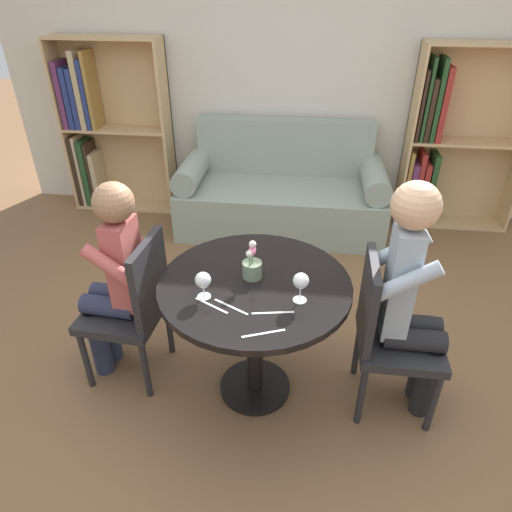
% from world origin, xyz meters
% --- Properties ---
extents(ground_plane, '(16.00, 16.00, 0.00)m').
position_xyz_m(ground_plane, '(0.00, 0.00, 0.00)').
color(ground_plane, brown).
extents(back_wall, '(5.20, 0.05, 2.70)m').
position_xyz_m(back_wall, '(0.00, 2.42, 1.35)').
color(back_wall, beige).
rests_on(back_wall, ground_plane).
extents(round_table, '(0.95, 0.95, 0.75)m').
position_xyz_m(round_table, '(0.00, 0.00, 0.60)').
color(round_table, black).
rests_on(round_table, ground_plane).
extents(couch, '(1.81, 0.80, 0.92)m').
position_xyz_m(couch, '(0.00, 1.99, 0.31)').
color(couch, gray).
rests_on(couch, ground_plane).
extents(bookshelf_left, '(0.99, 0.28, 1.57)m').
position_xyz_m(bookshelf_left, '(-1.72, 2.26, 0.78)').
color(bookshelf_left, tan).
rests_on(bookshelf_left, ground_plane).
extents(bookshelf_right, '(0.99, 0.28, 1.57)m').
position_xyz_m(bookshelf_right, '(1.42, 2.26, 0.73)').
color(bookshelf_right, tan).
rests_on(bookshelf_right, ground_plane).
extents(chair_left, '(0.45, 0.45, 0.90)m').
position_xyz_m(chair_left, '(-0.68, 0.07, 0.49)').
color(chair_left, '#232326').
rests_on(chair_left, ground_plane).
extents(chair_right, '(0.43, 0.43, 0.90)m').
position_xyz_m(chair_right, '(0.68, 0.02, 0.49)').
color(chair_right, '#232326').
rests_on(chair_right, ground_plane).
extents(person_left, '(0.44, 0.36, 1.21)m').
position_xyz_m(person_left, '(-0.77, 0.08, 0.65)').
color(person_left, '#282D47').
rests_on(person_left, ground_plane).
extents(person_right, '(0.42, 0.34, 1.31)m').
position_xyz_m(person_right, '(0.76, 0.01, 0.71)').
color(person_right, black).
rests_on(person_right, ground_plane).
extents(wine_glass_left, '(0.08, 0.08, 0.13)m').
position_xyz_m(wine_glass_left, '(-0.22, -0.15, 0.84)').
color(wine_glass_left, white).
rests_on(wine_glass_left, round_table).
extents(wine_glass_right, '(0.07, 0.07, 0.15)m').
position_xyz_m(wine_glass_right, '(0.22, -0.12, 0.86)').
color(wine_glass_right, white).
rests_on(wine_glass_right, round_table).
extents(flower_vase, '(0.10, 0.10, 0.20)m').
position_xyz_m(flower_vase, '(-0.02, 0.04, 0.82)').
color(flower_vase, gray).
rests_on(flower_vase, round_table).
extents(knife_left_setting, '(0.17, 0.10, 0.00)m').
position_xyz_m(knife_left_setting, '(-0.08, -0.21, 0.75)').
color(knife_left_setting, silver).
rests_on(knife_left_setting, round_table).
extents(fork_left_setting, '(0.18, 0.08, 0.00)m').
position_xyz_m(fork_left_setting, '(0.08, -0.37, 0.75)').
color(fork_left_setting, silver).
rests_on(fork_left_setting, round_table).
extents(knife_right_setting, '(0.19, 0.04, 0.00)m').
position_xyz_m(knife_right_setting, '(0.11, -0.23, 0.75)').
color(knife_right_setting, silver).
rests_on(knife_right_setting, round_table).
extents(fork_right_setting, '(0.17, 0.10, 0.00)m').
position_xyz_m(fork_right_setting, '(-0.17, -0.21, 0.75)').
color(fork_right_setting, silver).
rests_on(fork_right_setting, round_table).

